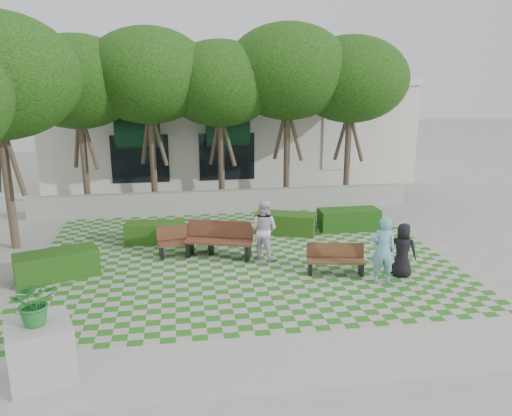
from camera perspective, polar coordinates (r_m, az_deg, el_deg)
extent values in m
plane|color=gray|center=(14.20, -1.05, -7.11)|extent=(90.00, 90.00, 0.00)
plane|color=#2B721E|center=(15.12, -1.58, -5.67)|extent=(12.00, 12.00, 0.00)
cube|color=#9E9B93|center=(10.06, 2.88, -17.09)|extent=(16.00, 2.00, 0.01)
cube|color=#9E9B93|center=(19.93, -3.55, 0.77)|extent=(15.00, 0.36, 0.90)
cube|color=#51321B|center=(13.96, 9.12, -5.96)|extent=(1.64, 0.77, 0.05)
cube|color=#51321B|center=(14.09, 9.04, -4.73)|extent=(1.57, 0.41, 0.40)
cube|color=black|center=(13.96, 6.20, -6.75)|extent=(0.17, 0.45, 0.39)
cube|color=black|center=(14.14, 11.93, -6.70)|extent=(0.17, 0.45, 0.39)
cube|color=#542A1C|center=(15.04, -4.30, -3.81)|extent=(2.11, 1.21, 0.07)
cube|color=#542A1C|center=(15.22, -4.07, -2.38)|extent=(1.96, 0.76, 0.51)
cube|color=black|center=(15.35, -7.55, -4.53)|extent=(0.28, 0.57, 0.49)
cube|color=black|center=(14.95, -0.92, -4.93)|extent=(0.28, 0.57, 0.49)
cube|color=#4F2C1B|center=(15.34, -7.98, -3.84)|extent=(1.76, 0.75, 0.06)
cube|color=#4F2C1B|center=(15.49, -8.16, -2.66)|extent=(1.71, 0.36, 0.43)
cube|color=black|center=(15.32, -10.76, -4.85)|extent=(0.16, 0.48, 0.42)
cube|color=black|center=(15.54, -5.18, -4.36)|extent=(0.16, 0.48, 0.42)
cube|color=#194612|center=(18.00, 10.55, -1.29)|extent=(2.12, 0.85, 0.74)
cube|color=#214713|center=(17.31, 3.37, -1.76)|extent=(2.19, 1.49, 0.71)
cube|color=#214813|center=(16.70, -11.43, -2.76)|extent=(1.98, 0.94, 0.67)
cube|color=#1C4512|center=(14.60, -21.79, -6.03)|extent=(2.29, 1.54, 0.75)
cube|color=#9E9B93|center=(10.09, -23.37, -14.76)|extent=(1.38, 1.38, 1.09)
imported|color=#23722C|center=(9.67, -23.97, -9.74)|extent=(0.94, 0.87, 0.85)
imported|color=#6DACC8|center=(13.51, 14.30, -4.66)|extent=(0.74, 0.57, 1.82)
imported|color=black|center=(14.11, 16.41, -4.64)|extent=(0.87, 0.79, 1.50)
imported|color=silver|center=(14.79, 0.90, -2.45)|extent=(1.12, 1.09, 1.82)
cylinder|color=#47382B|center=(21.25, -18.97, 4.66)|extent=(0.26, 0.26, 3.64)
ellipsoid|color=#1E4C11|center=(20.95, -19.75, 13.42)|extent=(4.80, 4.80, 3.60)
cylinder|color=#47382B|center=(20.94, -11.68, 5.25)|extent=(0.26, 0.26, 3.81)
ellipsoid|color=#1E4C11|center=(20.65, -12.19, 14.58)|extent=(5.00, 5.00, 3.75)
cylinder|color=#47382B|center=(21.01, -3.99, 5.25)|extent=(0.26, 0.26, 3.58)
ellipsoid|color=#1E4C11|center=(20.71, -4.15, 14.01)|extent=(4.60, 4.60, 3.45)
cylinder|color=#47382B|center=(21.41, 3.53, 5.90)|extent=(0.26, 0.26, 3.92)
ellipsoid|color=#1E4C11|center=(21.14, 3.68, 15.30)|extent=(5.20, 5.20, 3.90)
cylinder|color=#47382B|center=(22.17, 10.39, 5.70)|extent=(0.26, 0.26, 3.70)
ellipsoid|color=#1E4C11|center=(21.89, 10.80, 14.25)|extent=(4.80, 4.80, 3.60)
cylinder|color=#47382B|center=(17.19, -26.41, 1.88)|extent=(0.26, 0.26, 3.81)
cube|color=beige|center=(27.52, -3.18, 9.07)|extent=(18.00, 8.00, 5.00)
cube|color=white|center=(23.40, -2.22, 14.17)|extent=(18.00, 0.30, 0.30)
cube|color=black|center=(24.69, 9.56, 7.50)|extent=(1.40, 0.10, 2.40)
cylinder|color=#103D22|center=(23.39, -13.31, 8.87)|extent=(3.00, 1.80, 1.80)
cube|color=black|center=(23.57, -13.10, 5.49)|extent=(2.60, 0.08, 2.20)
cylinder|color=#103D22|center=(23.44, -3.39, 9.26)|extent=(3.00, 1.80, 1.80)
cube|color=black|center=(23.62, -3.34, 5.88)|extent=(2.60, 0.08, 2.20)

